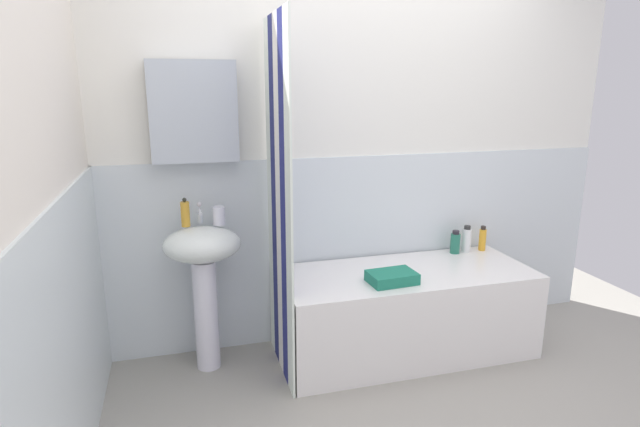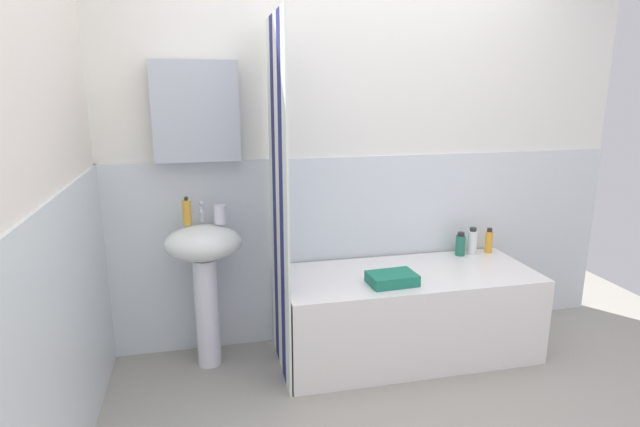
% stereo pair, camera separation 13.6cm
% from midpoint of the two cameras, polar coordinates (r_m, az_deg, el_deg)
% --- Properties ---
extents(wall_back_tiled, '(3.60, 0.18, 2.40)m').
position_cam_midpoint_polar(wall_back_tiled, '(3.29, 4.10, 5.27)').
color(wall_back_tiled, white).
rests_on(wall_back_tiled, ground_plane).
extents(wall_left_tiled, '(0.07, 1.81, 2.40)m').
position_cam_midpoint_polar(wall_left_tiled, '(2.32, -26.43, -0.46)').
color(wall_left_tiled, silver).
rests_on(wall_left_tiled, ground_plane).
extents(sink, '(0.44, 0.34, 0.86)m').
position_cam_midpoint_polar(sink, '(3.05, -11.37, -5.55)').
color(sink, white).
rests_on(sink, ground_plane).
extents(faucet, '(0.03, 0.12, 0.12)m').
position_cam_midpoint_polar(faucet, '(3.05, -11.69, 0.14)').
color(faucet, silver).
rests_on(faucet, sink).
extents(soap_dispenser, '(0.05, 0.05, 0.17)m').
position_cam_midpoint_polar(soap_dispenser, '(3.01, -13.22, 0.14)').
color(soap_dispenser, gold).
rests_on(soap_dispenser, sink).
extents(toothbrush_cup, '(0.07, 0.07, 0.11)m').
position_cam_midpoint_polar(toothbrush_cup, '(3.01, -9.69, -0.11)').
color(toothbrush_cup, white).
rests_on(toothbrush_cup, sink).
extents(bathtub, '(1.55, 0.65, 0.53)m').
position_cam_midpoint_polar(bathtub, '(3.31, 10.76, -10.74)').
color(bathtub, white).
rests_on(bathtub, ground_plane).
extents(shower_curtain, '(0.01, 0.65, 2.00)m').
position_cam_midpoint_polar(shower_curtain, '(2.85, -3.22, 1.05)').
color(shower_curtain, white).
rests_on(shower_curtain, ground_plane).
extents(shampoo_bottle, '(0.05, 0.05, 0.17)m').
position_cam_midpoint_polar(shampoo_bottle, '(3.70, 19.13, -2.92)').
color(shampoo_bottle, gold).
rests_on(shampoo_bottle, bathtub).
extents(conditioner_bottle, '(0.06, 0.06, 0.18)m').
position_cam_midpoint_polar(conditioner_bottle, '(3.63, 17.47, -2.99)').
color(conditioner_bottle, white).
rests_on(conditioner_bottle, bathtub).
extents(lotion_bottle, '(0.06, 0.06, 0.16)m').
position_cam_midpoint_polar(lotion_bottle, '(3.59, 16.28, -3.32)').
color(lotion_bottle, '#26735A').
rests_on(lotion_bottle, bathtub).
extents(towel_folded, '(0.28, 0.20, 0.06)m').
position_cam_midpoint_polar(towel_folded, '(3.01, 9.25, -7.12)').
color(towel_folded, '#20775D').
rests_on(towel_folded, bathtub).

